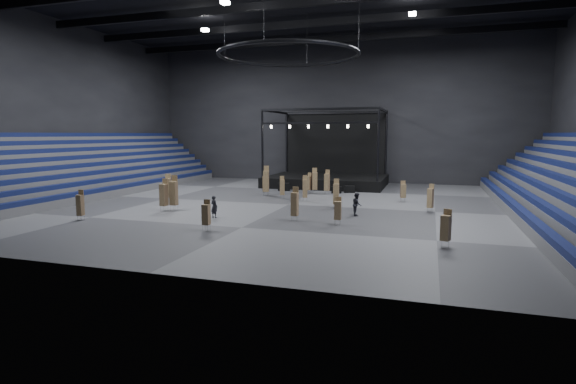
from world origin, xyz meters
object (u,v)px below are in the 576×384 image
(chair_stack_10, at_px, (295,204))
(chair_stack_16, at_px, (315,180))
(chair_stack_5, at_px, (338,210))
(chair_stack_11, at_px, (430,198))
(flight_case_left, at_px, (284,187))
(chair_stack_12, at_px, (164,194))
(stage, at_px, (328,173))
(chair_stack_6, at_px, (80,205))
(chair_stack_2, at_px, (266,181))
(chair_stack_4, at_px, (174,192))
(chair_stack_8, at_px, (336,193))
(chair_stack_13, at_px, (305,188))
(chair_stack_15, at_px, (327,182))
(chair_stack_3, at_px, (403,191))
(chair_stack_17, at_px, (282,187))
(chair_stack_1, at_px, (266,183))
(crew_member, at_px, (357,204))
(chair_stack_9, at_px, (446,227))
(chair_stack_14, at_px, (168,187))
(man_center, at_px, (214,207))
(flight_case_mid, at_px, (336,190))
(chair_stack_7, at_px, (206,214))
(flight_case_right, at_px, (349,189))
(chair_stack_0, at_px, (309,183))

(chair_stack_10, xyz_separation_m, chair_stack_16, (-2.33, 15.16, 0.12))
(chair_stack_5, distance_m, chair_stack_11, 9.57)
(flight_case_left, bearing_deg, chair_stack_12, -108.51)
(stage, bearing_deg, chair_stack_6, -113.88)
(stage, relative_size, chair_stack_2, 4.54)
(chair_stack_4, xyz_separation_m, chair_stack_8, (12.56, 4.96, -0.20))
(chair_stack_13, bearing_deg, chair_stack_15, 61.38)
(chair_stack_3, xyz_separation_m, chair_stack_8, (-5.18, -5.68, 0.24))
(chair_stack_15, relative_size, chair_stack_17, 1.17)
(chair_stack_1, height_order, crew_member, chair_stack_1)
(stage, bearing_deg, chair_stack_9, -65.42)
(flight_case_left, bearing_deg, chair_stack_17, -73.71)
(chair_stack_13, height_order, chair_stack_15, chair_stack_15)
(chair_stack_14, distance_m, man_center, 9.57)
(flight_case_left, xyz_separation_m, chair_stack_15, (5.23, -1.61, 0.90))
(flight_case_mid, distance_m, chair_stack_4, 18.27)
(chair_stack_1, height_order, chair_stack_15, chair_stack_15)
(flight_case_mid, bearing_deg, flight_case_left, 176.71)
(chair_stack_12, distance_m, chair_stack_17, 11.98)
(flight_case_mid, xyz_separation_m, crew_member, (4.15, -12.69, 0.54))
(chair_stack_2, height_order, chair_stack_17, chair_stack_2)
(chair_stack_1, height_order, chair_stack_9, chair_stack_1)
(chair_stack_7, bearing_deg, flight_case_right, 73.33)
(chair_stack_4, bearing_deg, chair_stack_12, -147.47)
(chair_stack_1, bearing_deg, flight_case_right, 38.45)
(chair_stack_4, xyz_separation_m, chair_stack_16, (8.46, 13.84, -0.10))
(chair_stack_0, relative_size, chair_stack_14, 0.84)
(chair_stack_6, bearing_deg, chair_stack_3, 31.72)
(chair_stack_10, bearing_deg, chair_stack_3, 63.42)
(chair_stack_6, xyz_separation_m, crew_member, (19.00, 7.88, -0.26))
(flight_case_mid, bearing_deg, chair_stack_2, -146.51)
(flight_case_mid, xyz_separation_m, chair_stack_10, (0.18, -16.15, 0.92))
(chair_stack_1, bearing_deg, chair_stack_7, -75.85)
(chair_stack_5, distance_m, chair_stack_15, 15.97)
(chair_stack_17, bearing_deg, chair_stack_12, -148.20)
(chair_stack_3, relative_size, chair_stack_14, 0.75)
(chair_stack_9, relative_size, chair_stack_13, 0.87)
(chair_stack_0, height_order, chair_stack_14, chair_stack_14)
(chair_stack_5, distance_m, chair_stack_16, 16.65)
(flight_case_mid, relative_size, crew_member, 0.59)
(chair_stack_3, distance_m, chair_stack_10, 13.83)
(chair_stack_1, bearing_deg, chair_stack_0, 45.62)
(chair_stack_4, relative_size, chair_stack_8, 1.16)
(chair_stack_2, xyz_separation_m, chair_stack_15, (5.66, 2.98, -0.23))
(stage, height_order, chair_stack_10, stage)
(stage, bearing_deg, chair_stack_7, -93.77)
(chair_stack_1, bearing_deg, chair_stack_3, 6.15)
(chair_stack_6, distance_m, chair_stack_7, 10.46)
(chair_stack_0, distance_m, chair_stack_1, 4.83)
(chair_stack_13, xyz_separation_m, crew_member, (5.82, -6.05, -0.36))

